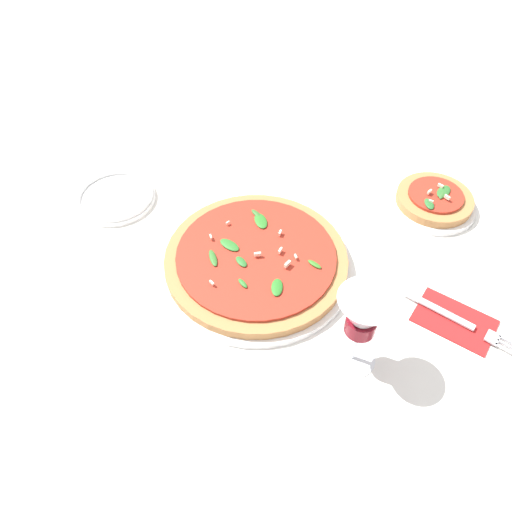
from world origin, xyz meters
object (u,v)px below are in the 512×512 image
object	(u,v)px
wine_glass	(362,318)
fork	(460,321)
side_plate_white	(116,197)
pizza_arugula_main	(256,261)
pizza_personal_side	(434,201)

from	to	relation	value
wine_glass	fork	size ratio (longest dim) A/B	0.80
fork	side_plate_white	bearing A→B (deg)	-169.19
pizza_arugula_main	fork	world-z (taller)	pizza_arugula_main
pizza_arugula_main	fork	xyz separation A→B (m)	(0.37, -0.02, -0.01)
wine_glass	side_plate_white	world-z (taller)	wine_glass
pizza_personal_side	side_plate_white	size ratio (longest dim) A/B	1.06
wine_glass	fork	bearing A→B (deg)	36.03
pizza_arugula_main	pizza_personal_side	world-z (taller)	pizza_arugula_main
pizza_arugula_main	wine_glass	distance (m)	0.27
side_plate_white	pizza_personal_side	bearing A→B (deg)	15.16
wine_glass	pizza_arugula_main	bearing A→B (deg)	145.46
fork	side_plate_white	distance (m)	0.72
side_plate_white	pizza_arugula_main	bearing A→B (deg)	-15.00
pizza_arugula_main	wine_glass	world-z (taller)	wine_glass
wine_glass	side_plate_white	distance (m)	0.60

